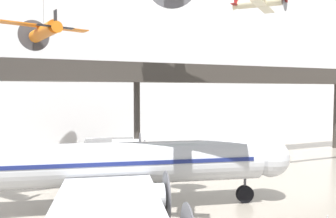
{
  "coord_description": "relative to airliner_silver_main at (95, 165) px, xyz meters",
  "views": [
    {
      "loc": [
        -10.62,
        -13.25,
        8.43
      ],
      "look_at": [
        -1.54,
        8.57,
        7.07
      ],
      "focal_mm": 35.0,
      "sensor_mm": 36.0,
      "label": 1
    }
  ],
  "objects": [
    {
      "name": "hangar_back_wall",
      "position": [
        6.72,
        22.94,
        11.11
      ],
      "size": [
        140.0,
        3.0,
        28.74
      ],
      "color": "white",
      "rests_on": "ground"
    },
    {
      "name": "suspended_plane_cream_biplane",
      "position": [
        21.41,
        9.88,
        15.62
      ],
      "size": [
        6.94,
        6.51,
        5.96
      ],
      "rotation": [
        0.0,
        0.0,
        5.38
      ],
      "color": "beige"
    },
    {
      "name": "suspended_plane_orange_highwing",
      "position": [
        -2.66,
        12.67,
        11.02
      ],
      "size": [
        9.33,
        7.81,
        10.64
      ],
      "rotation": [
        0.0,
        0.0,
        1.84
      ],
      "color": "orange"
    },
    {
      "name": "mezzanine_walkway",
      "position": [
        6.72,
        11.03,
        6.32
      ],
      "size": [
        110.0,
        3.2,
        11.29
      ],
      "color": "#38332D",
      "rests_on": "ground"
    },
    {
      "name": "airliner_silver_main",
      "position": [
        0.0,
        0.0,
        0.0
      ],
      "size": [
        28.75,
        33.15,
        8.92
      ],
      "rotation": [
        0.0,
        0.0,
        -0.22
      ],
      "color": "#B7BABF",
      "rests_on": "ground"
    }
  ]
}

